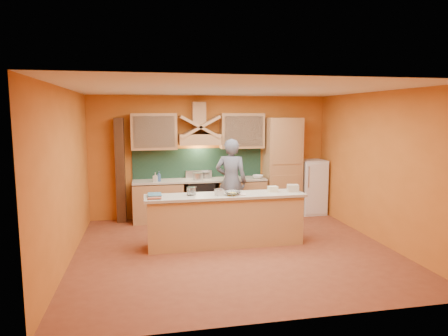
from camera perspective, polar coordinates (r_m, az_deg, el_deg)
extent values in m
cube|color=brown|center=(7.21, 1.49, -11.60)|extent=(5.50, 5.00, 0.01)
cube|color=white|center=(6.82, 1.57, 11.20)|extent=(5.50, 5.00, 0.01)
cube|color=orange|center=(9.31, -1.89, 1.65)|extent=(5.50, 0.02, 2.80)
cube|color=orange|center=(4.51, 8.61, -5.01)|extent=(5.50, 0.02, 2.80)
cube|color=orange|center=(6.82, -21.63, -1.14)|extent=(0.02, 5.00, 2.80)
cube|color=orange|center=(7.95, 21.25, 0.07)|extent=(0.02, 5.00, 2.80)
cube|color=tan|center=(9.05, -9.40, -4.85)|extent=(1.10, 0.60, 0.86)
cube|color=tan|center=(9.30, 2.41, -4.41)|extent=(1.10, 0.60, 0.86)
cube|color=beige|center=(9.04, -3.44, -1.74)|extent=(3.00, 0.62, 0.04)
cube|color=black|center=(9.13, -3.41, -4.53)|extent=(0.60, 0.58, 0.90)
cube|color=#173326|center=(9.27, -3.70, 0.68)|extent=(3.00, 0.03, 0.70)
cube|color=tan|center=(8.98, -3.53, 4.11)|extent=(0.92, 0.50, 0.24)
cube|color=tan|center=(9.07, -3.65, 7.81)|extent=(0.30, 0.30, 0.50)
cube|color=tan|center=(8.97, -9.97, 5.15)|extent=(1.00, 0.35, 0.80)
cube|color=tan|center=(9.24, 2.58, 5.33)|extent=(1.00, 0.35, 0.80)
cube|color=tan|center=(9.47, 8.32, 0.15)|extent=(0.80, 0.60, 2.30)
cube|color=white|center=(9.82, 12.40, -2.63)|extent=(0.58, 0.60, 1.30)
cube|color=#472816|center=(9.09, -14.58, -0.34)|extent=(0.20, 0.30, 2.30)
cube|color=tan|center=(7.34, 0.21, -7.65)|extent=(2.80, 0.55, 0.88)
cube|color=beige|center=(7.23, 0.21, -3.98)|extent=(2.90, 0.62, 0.05)
imported|color=slate|center=(8.61, 1.02, -1.98)|extent=(0.79, 0.65, 1.87)
cylinder|color=silver|center=(8.95, -3.73, -1.30)|extent=(0.29, 0.29, 0.17)
cylinder|color=#B6B6BD|center=(9.15, -2.62, -1.20)|extent=(0.19, 0.19, 0.13)
imported|color=beige|center=(8.79, -9.77, -1.31)|extent=(0.12, 0.12, 0.20)
imported|color=#32538B|center=(8.82, -9.28, -1.19)|extent=(0.12, 0.12, 0.22)
imported|color=white|center=(9.18, 4.87, -1.25)|extent=(0.31, 0.31, 0.07)
cube|color=white|center=(9.01, 1.05, -1.32)|extent=(0.29, 0.24, 0.10)
imported|color=#A6533B|center=(7.01, -10.82, -4.15)|extent=(0.24, 0.32, 0.03)
imported|color=#3C6C84|center=(7.13, -10.83, -3.80)|extent=(0.24, 0.33, 0.02)
cylinder|color=silver|center=(7.15, -4.81, -3.33)|extent=(0.15, 0.15, 0.15)
cylinder|color=silver|center=(7.19, -4.48, -3.27)|extent=(0.13, 0.13, 0.14)
cube|color=silver|center=(7.11, -0.67, -3.53)|extent=(0.16, 0.16, 0.11)
imported|color=silver|center=(7.15, 1.21, -3.62)|extent=(0.38, 0.38, 0.07)
cube|color=beige|center=(7.18, 2.11, -3.78)|extent=(0.31, 0.27, 0.02)
cube|color=beige|center=(7.57, 9.80, -2.85)|extent=(0.23, 0.19, 0.13)
cube|color=#EEEBC4|center=(7.50, 6.98, -3.00)|extent=(0.18, 0.14, 0.11)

